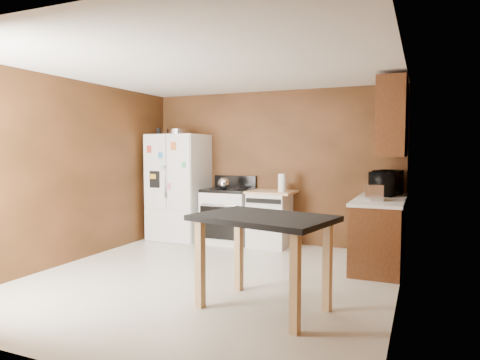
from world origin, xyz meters
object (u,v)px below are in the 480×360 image
Objects in this scene: toaster at (374,192)px; island at (263,230)px; green_canister at (282,187)px; dishwasher at (270,218)px; microwave at (386,184)px; gas_range at (228,215)px; roasting_pan at (178,132)px; refrigerator at (179,187)px; pen_cup at (159,131)px; paper_towel at (282,183)px; kettle at (224,183)px.

island is at bearing -132.46° from toaster.
green_canister is 0.54m from dishwasher.
microwave reaches higher than green_canister.
dishwasher is (-1.67, 0.77, -0.55)m from toaster.
toaster reaches higher than gas_range.
green_canister is (1.82, 0.16, -0.90)m from roasting_pan.
gas_range is at bearing 3.81° from refrigerator.
pen_cup is 0.08× the size of island.
microwave is (3.40, 0.01, -0.79)m from roasting_pan.
pen_cup reaches higher than microwave.
paper_towel reaches higher than green_canister.
pen_cup reaches higher than roasting_pan.
paper_towel is (0.96, 0.06, 0.03)m from kettle.
toaster is at bearing -17.43° from gas_range.
kettle is at bearing -92.05° from gas_range.
paper_towel is (2.21, 0.05, -0.83)m from pen_cup.
gas_range is (-2.48, 0.05, -0.60)m from microwave.
microwave is (3.73, 0.10, -0.80)m from pen_cup.
green_canister is at bearing 4.95° from refrigerator.
toaster is at bearing -24.46° from paper_towel.
green_canister is 1.58m from microwave.
pen_cup is 3.87m from island.
roasting_pan is at bearing 172.70° from refrigerator.
kettle is at bearing 122.97° from island.
microwave is 0.52× the size of gas_range.
roasting_pan is 1.25m from kettle.
refrigerator is at bearing -175.05° from green_canister.
paper_towel reaches higher than island.
refrigerator is 1.69m from dishwasher.
pen_cup is 0.19× the size of microwave.
roasting_pan reaches higher than island.
island is (-0.82, -1.83, -0.23)m from toaster.
microwave reaches higher than dishwasher.
gas_range is (-2.39, 0.75, -0.54)m from toaster.
island is at bearing -72.03° from dishwasher.
roasting_pan is 2.15m from dishwasher.
pen_cup is 2.42m from dishwasher.
pen_cup reaches higher than refrigerator.
pen_cup is 3.81m from microwave.
refrigerator is (-1.87, 0.04, -0.13)m from paper_towel.
microwave is (0.09, 0.70, 0.06)m from toaster.
microwave is at bearing 64.39° from toaster.
green_canister is at bearing 103.85° from island.
gas_range is 0.77× the size of island.
pen_cup is 0.39× the size of toaster.
toaster is 0.71m from microwave.
paper_towel is 1.87m from refrigerator.
toaster is (3.63, -0.60, -0.85)m from pen_cup.
roasting_pan is at bearing 178.79° from paper_towel.
pen_cup reaches higher than kettle.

